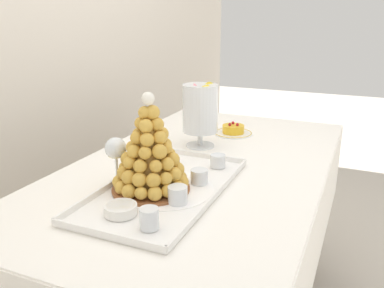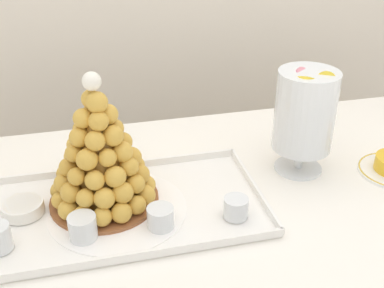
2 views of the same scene
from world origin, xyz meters
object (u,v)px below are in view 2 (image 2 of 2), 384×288
dessert_cup_mid_left (83,228)px  dessert_cup_mid_right (236,208)px  macaron_goblet (305,112)px  serving_tray (118,210)px  creme_brulee_ramekin (23,207)px  wine_glass (94,132)px  croquembouche (100,156)px  dessert_cup_centre (160,218)px

dessert_cup_mid_left → dessert_cup_mid_right: size_ratio=1.08×
dessert_cup_mid_left → dessert_cup_mid_right: dessert_cup_mid_left is taller
dessert_cup_mid_left → macaron_goblet: size_ratio=0.21×
serving_tray → dessert_cup_mid_left: 0.11m
creme_brulee_ramekin → wine_glass: (0.17, 0.12, 0.10)m
dessert_cup_mid_left → creme_brulee_ramekin: (-0.12, 0.11, -0.01)m
croquembouche → dessert_cup_centre: (0.10, -0.12, -0.09)m
serving_tray → dessert_cup_centre: size_ratio=11.41×
dessert_cup_mid_left → wine_glass: (0.04, 0.23, 0.09)m
dessert_cup_mid_left → macaron_goblet: 0.57m
creme_brulee_ramekin → wine_glass: bearing=35.7°
croquembouche → creme_brulee_ramekin: croquembouche is taller
serving_tray → dessert_cup_mid_left: size_ratio=11.24×
dessert_cup_mid_right → creme_brulee_ramekin: 0.46m
croquembouche → dessert_cup_centre: bearing=-48.1°
serving_tray → macaron_goblet: bearing=8.9°
serving_tray → dessert_cup_mid_right: 0.26m
dessert_cup_centre → macaron_goblet: macaron_goblet is taller
dessert_cup_centre → dessert_cup_mid_right: dessert_cup_centre is taller
dessert_cup_mid_left → serving_tray: bearing=46.3°
macaron_goblet → wine_glass: 0.50m
croquembouche → dessert_cup_mid_left: (-0.05, -0.11, -0.09)m
croquembouche → dessert_cup_mid_right: size_ratio=5.78×
serving_tray → wine_glass: (-0.03, 0.15, 0.12)m
croquembouche → dessert_cup_mid_left: bearing=-114.0°
croquembouche → wine_glass: croquembouche is taller
macaron_goblet → serving_tray: bearing=-171.1°
croquembouche → dessert_cup_mid_right: croquembouche is taller
wine_glass → dessert_cup_mid_right: bearing=-41.2°
creme_brulee_ramekin → macaron_goblet: 0.67m
croquembouche → macaron_goblet: bearing=4.3°
croquembouche → serving_tray: bearing=-56.3°
croquembouche → wine_glass: 0.12m
dessert_cup_centre → macaron_goblet: 0.43m
serving_tray → dessert_cup_centre: dessert_cup_centre is taller
dessert_cup_centre → macaron_goblet: (0.38, 0.15, 0.13)m
dessert_cup_centre → creme_brulee_ramekin: (-0.28, 0.11, -0.01)m
dessert_cup_mid_left → dessert_cup_centre: dessert_cup_mid_left is taller
dessert_cup_mid_left → dessert_cup_centre: size_ratio=1.01×
dessert_cup_centre → creme_brulee_ramekin: dessert_cup_centre is taller
croquembouche → dessert_cup_centre: 0.18m
dessert_cup_mid_right → creme_brulee_ramekin: size_ratio=0.59×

